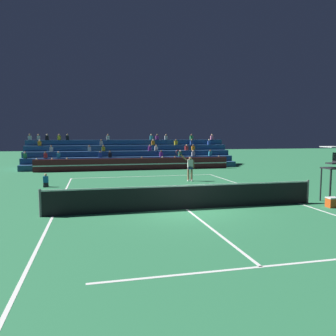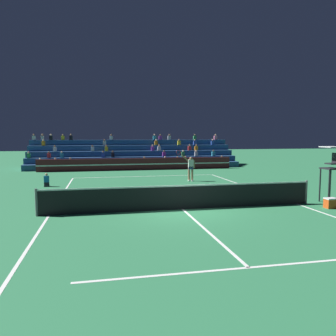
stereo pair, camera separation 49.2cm
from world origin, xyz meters
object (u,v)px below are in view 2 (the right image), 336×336
tennis_player (190,167)px  tennis_ball (173,193)px  ball_kid_courtside (47,181)px  equipment_cooler (331,203)px  umpire_chair (331,167)px

tennis_player → tennis_ball: bearing=-116.2°
ball_kid_courtside → equipment_cooler: ball_kid_courtside is taller
tennis_player → equipment_cooler: tennis_player is taller
umpire_chair → equipment_cooler: bearing=-126.4°
umpire_chair → ball_kid_courtside: bearing=150.4°
umpire_chair → ball_kid_courtside: umpire_chair is taller
tennis_player → umpire_chair: bearing=-62.2°
tennis_ball → equipment_cooler: equipment_cooler is taller
ball_kid_courtside → tennis_player: 9.54m
umpire_chair → tennis_player: size_ratio=1.19×
tennis_ball → equipment_cooler: 7.78m
ball_kid_courtside → tennis_ball: (7.19, -4.12, -0.30)m
umpire_chair → tennis_player: (-4.50, 8.55, -0.74)m
umpire_chair → tennis_ball: bearing=150.6°
tennis_ball → ball_kid_courtside: bearing=150.2°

